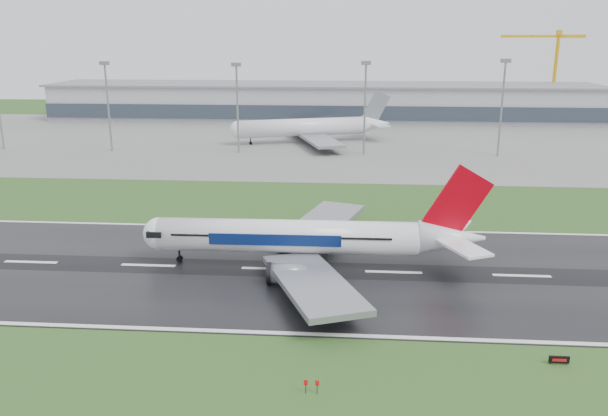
{
  "coord_description": "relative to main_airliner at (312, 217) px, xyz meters",
  "views": [
    {
      "loc": [
        12.49,
        -90.81,
        36.36
      ],
      "look_at": [
        4.75,
        12.0,
        7.0
      ],
      "focal_mm": 35.79,
      "sensor_mm": 36.0,
      "label": 1
    }
  ],
  "objects": [
    {
      "name": "ground",
      "position": [
        -6.72,
        -2.3,
        -8.29
      ],
      "size": [
        520.0,
        520.0,
        0.0
      ],
      "primitive_type": "plane",
      "color": "#264A1B",
      "rests_on": "ground"
    },
    {
      "name": "runway",
      "position": [
        -6.72,
        -2.3,
        -8.24
      ],
      "size": [
        400.0,
        45.0,
        0.1
      ],
      "primitive_type": "cube",
      "color": "black",
      "rests_on": "ground"
    },
    {
      "name": "apron",
      "position": [
        -6.72,
        122.7,
        -8.25
      ],
      "size": [
        400.0,
        130.0,
        0.08
      ],
      "primitive_type": "cube",
      "color": "slate",
      "rests_on": "ground"
    },
    {
      "name": "terminal",
      "position": [
        -6.72,
        182.7,
        -0.79
      ],
      "size": [
        240.0,
        36.0,
        15.0
      ],
      "primitive_type": "cube",
      "color": "#999CA5",
      "rests_on": "ground"
    },
    {
      "name": "main_airliner",
      "position": [
        0.0,
        0.0,
        0.0
      ],
      "size": [
        56.06,
        53.44,
        16.39
      ],
      "primitive_type": null,
      "rotation": [
        0.0,
        0.0,
        0.01
      ],
      "color": "white",
      "rests_on": "runway"
    },
    {
      "name": "parked_airliner",
      "position": [
        -8.47,
        119.15,
        0.43
      ],
      "size": [
        73.25,
        70.68,
        17.28
      ],
      "primitive_type": null,
      "rotation": [
        0.0,
        0.0,
        0.32
      ],
      "color": "silver",
      "rests_on": "apron"
    },
    {
      "name": "tower_crane",
      "position": [
        99.01,
        197.7,
        11.33
      ],
      "size": [
        39.13,
        8.68,
        39.25
      ],
      "primitive_type": null,
      "rotation": [
        0.0,
        0.0,
        0.17
      ],
      "color": "#D6990F",
      "rests_on": "ground"
    },
    {
      "name": "runway_sign",
      "position": [
        30.34,
        -29.07,
        -7.77
      ],
      "size": [
        2.26,
        0.98,
        1.04
      ],
      "primitive_type": null,
      "rotation": [
        0.0,
        0.0,
        -0.33
      ],
      "color": "black",
      "rests_on": "ground"
    },
    {
      "name": "floodmast_1",
      "position": [
        -71.78,
        97.7,
        5.45
      ],
      "size": [
        0.64,
        0.64,
        27.48
      ],
      "primitive_type": "cylinder",
      "color": "gray",
      "rests_on": "ground"
    },
    {
      "name": "floodmast_2",
      "position": [
        -29.73,
        97.7,
        5.3
      ],
      "size": [
        0.64,
        0.64,
        27.18
      ],
      "primitive_type": "cylinder",
      "color": "gray",
      "rests_on": "ground"
    },
    {
      "name": "floodmast_3",
      "position": [
        10.46,
        97.7,
        5.61
      ],
      "size": [
        0.64,
        0.64,
        27.81
      ],
      "primitive_type": "cylinder",
      "color": "gray",
      "rests_on": "ground"
    },
    {
      "name": "floodmast_4",
      "position": [
        52.24,
        97.7,
        5.99
      ],
      "size": [
        0.64,
        0.64,
        28.57
      ],
      "primitive_type": "cylinder",
      "color": "gray",
      "rests_on": "ground"
    }
  ]
}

